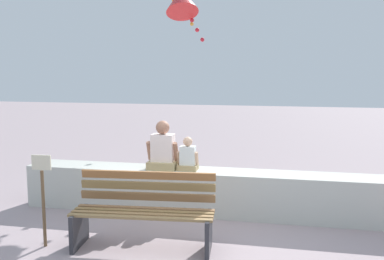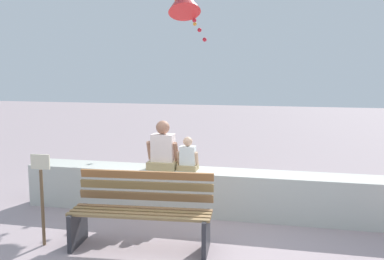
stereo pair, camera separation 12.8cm
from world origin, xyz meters
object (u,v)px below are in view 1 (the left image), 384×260
(person_child, at_px, (188,157))
(kite_red, at_px, (182,1))
(sign_post, at_px, (43,192))
(park_bench, at_px, (144,213))
(person_adult, at_px, (163,150))

(person_child, relative_size, kite_red, 0.44)
(kite_red, relative_size, sign_post, 0.99)
(park_bench, height_order, kite_red, kite_red)
(person_adult, relative_size, sign_post, 0.64)
(park_bench, distance_m, person_child, 1.44)
(sign_post, bearing_deg, person_child, 48.04)
(person_adult, xyz_separation_m, sign_post, (-1.05, -1.60, -0.26))
(person_adult, height_order, person_child, person_adult)
(person_adult, relative_size, person_child, 1.47)
(person_adult, distance_m, kite_red, 3.22)
(park_bench, xyz_separation_m, sign_post, (-1.19, -0.24, 0.26))
(park_bench, xyz_separation_m, person_adult, (-0.13, 1.35, 0.51))
(park_bench, distance_m, person_adult, 1.45)
(person_child, xyz_separation_m, kite_red, (-0.56, 2.06, 2.57))
(park_bench, bearing_deg, kite_red, 95.19)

